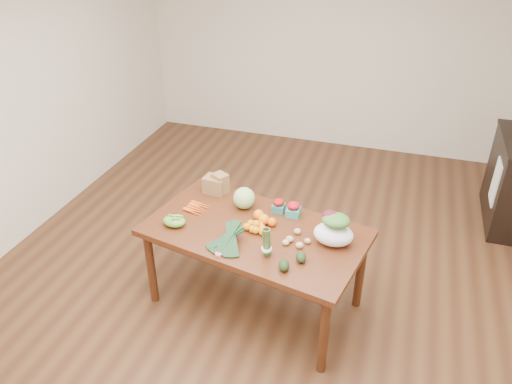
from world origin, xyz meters
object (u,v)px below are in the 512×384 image
(kale_bunch, at_px, (225,240))
(asparagus_bundle, at_px, (267,242))
(paper_bag, at_px, (215,183))
(mandarin_cluster, at_px, (256,226))
(dining_table, at_px, (255,267))
(salad_bag, at_px, (334,231))
(cabbage, at_px, (244,198))

(kale_bunch, relative_size, asparagus_bundle, 1.60)
(kale_bunch, bearing_deg, paper_bag, 128.24)
(mandarin_cluster, relative_size, asparagus_bundle, 0.72)
(asparagus_bundle, bearing_deg, dining_table, 133.28)
(paper_bag, distance_m, salad_bag, 1.20)
(dining_table, bearing_deg, paper_bag, 150.05)
(asparagus_bundle, bearing_deg, cabbage, 133.86)
(dining_table, xyz_separation_m, kale_bunch, (-0.13, -0.29, 0.45))
(cabbage, bearing_deg, asparagus_bundle, -57.43)
(cabbage, bearing_deg, mandarin_cluster, -55.75)
(paper_bag, relative_size, cabbage, 1.39)
(cabbage, relative_size, salad_bag, 0.61)
(cabbage, xyz_separation_m, kale_bunch, (0.05, -0.58, -0.01))
(paper_bag, xyz_separation_m, mandarin_cluster, (0.52, -0.45, -0.04))
(paper_bag, bearing_deg, asparagus_bundle, -46.84)
(cabbage, distance_m, mandarin_cluster, 0.36)
(paper_bag, height_order, cabbage, cabbage)
(paper_bag, height_order, salad_bag, salad_bag)
(dining_table, xyz_separation_m, asparagus_bundle, (0.18, -0.29, 0.50))
(cabbage, height_order, salad_bag, salad_bag)
(mandarin_cluster, bearing_deg, kale_bunch, -117.09)
(dining_table, bearing_deg, kale_bunch, -103.14)
(kale_bunch, bearing_deg, asparagus_bundle, 12.06)
(mandarin_cluster, xyz_separation_m, asparagus_bundle, (0.17, -0.28, 0.08))
(salad_bag, bearing_deg, cabbage, 160.99)
(cabbage, distance_m, salad_bag, 0.84)
(dining_table, relative_size, salad_bag, 5.68)
(mandarin_cluster, xyz_separation_m, salad_bag, (0.60, 0.02, 0.07))
(cabbage, bearing_deg, salad_bag, -19.01)
(dining_table, xyz_separation_m, paper_bag, (-0.51, 0.45, 0.47))
(paper_bag, distance_m, cabbage, 0.36)
(cabbage, height_order, asparagus_bundle, asparagus_bundle)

